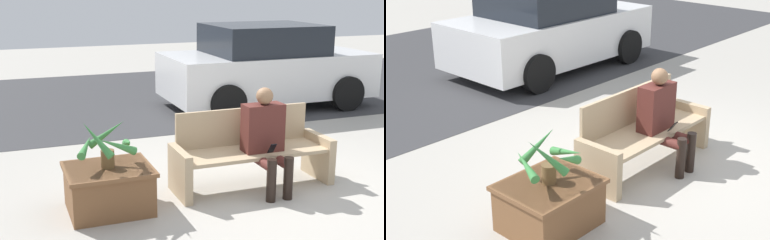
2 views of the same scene
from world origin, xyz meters
TOP-DOWN VIEW (x-y plane):
  - ground_plane at (0.00, 0.00)m, footprint 30.00×30.00m
  - road_surface at (0.00, 5.59)m, footprint 20.00×6.00m
  - bench at (-0.16, 0.31)m, footprint 1.83×0.59m
  - person_seated at (-0.06, 0.12)m, footprint 0.45×0.58m
  - planter_box at (-1.82, 0.14)m, footprint 0.87×0.73m
  - potted_plant at (-1.83, 0.13)m, footprint 0.60×0.59m
  - parked_car at (1.95, 3.94)m, footprint 3.82×1.98m

SIDE VIEW (x-z plane):
  - ground_plane at x=0.00m, z-range 0.00..0.00m
  - road_surface at x=0.00m, z-range 0.00..0.01m
  - planter_box at x=-1.82m, z-range 0.02..0.48m
  - bench at x=-0.16m, z-range -0.03..0.83m
  - person_seated at x=-0.06m, z-range 0.05..1.21m
  - potted_plant at x=-1.83m, z-range 0.45..0.96m
  - parked_car at x=1.95m, z-range -0.02..1.51m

